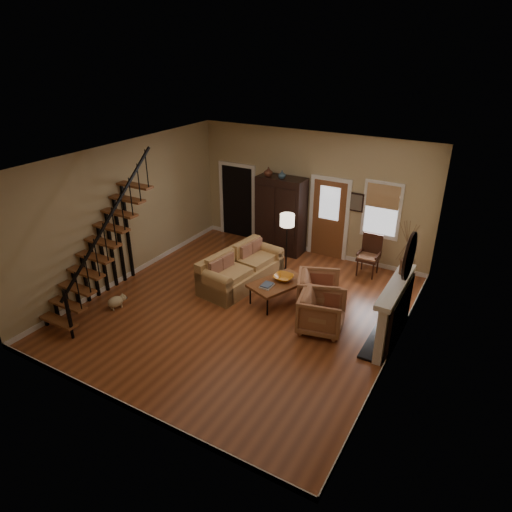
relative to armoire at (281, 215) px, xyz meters
The scene contains 15 objects.
room 1.49m from the armoire, 78.37° to the right, with size 7.00×7.33×3.30m.
staircase 4.94m from the armoire, 115.05° to the right, with size 0.94×2.80×3.20m, color brown, non-canonical shape.
fireplace 4.67m from the armoire, 34.69° to the right, with size 0.33×1.95×2.30m.
armoire is the anchor object (origin of this frame).
vase_a 1.23m from the armoire, 164.05° to the right, with size 0.24×0.24×0.25m, color #4C2619.
vase_b 1.16m from the armoire, 63.43° to the right, with size 0.20×0.20×0.21m, color #334C60.
sofa 2.28m from the armoire, 87.99° to the right, with size 0.95×2.21×0.82m, color tan, non-canonical shape.
coffee_table 2.87m from the armoire, 63.94° to the right, with size 0.75×1.28×0.49m, color brown, non-canonical shape.
bowl 2.69m from the armoire, 61.54° to the right, with size 0.44×0.44×0.11m, color orange.
books 3.02m from the armoire, 68.56° to the right, with size 0.23×0.32×0.06m, color beige, non-canonical shape.
armchair_left 3.96m from the armoire, 50.59° to the right, with size 0.87×0.90×0.81m, color brown.
armchair_right 3.20m from the armoire, 47.57° to the right, with size 0.89×0.92×0.83m, color brown.
floor_lamp 1.33m from the armoire, 56.60° to the right, with size 0.36×0.36×1.55m, color black, non-canonical shape.
side_chair 2.61m from the armoire, ahead, with size 0.54×0.54×1.02m, color #391D12, non-canonical shape.
dog 4.92m from the armoire, 111.11° to the right, with size 0.24×0.40×0.29m, color beige, non-canonical shape.
Camera 1 is at (4.50, -7.26, 5.38)m, focal length 32.00 mm.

